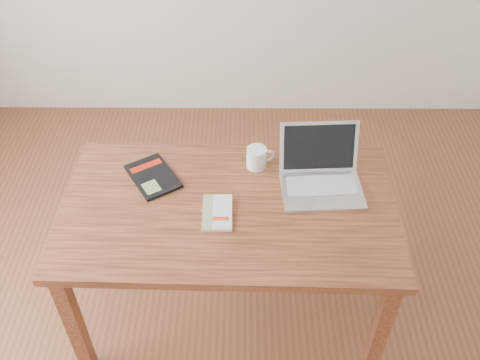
{
  "coord_description": "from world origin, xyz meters",
  "views": [
    {
      "loc": [
        0.13,
        -1.43,
        2.41
      ],
      "look_at": [
        0.12,
        0.26,
        0.85
      ],
      "focal_mm": 40.0,
      "sensor_mm": 36.0,
      "label": 1
    }
  ],
  "objects_px": {
    "desk": "(229,220)",
    "coffee_mug": "(257,157)",
    "white_guidebook": "(217,213)",
    "laptop": "(321,175)",
    "black_guidebook": "(153,176)"
  },
  "relations": [
    {
      "from": "desk",
      "to": "coffee_mug",
      "type": "distance_m",
      "value": 0.33
    },
    {
      "from": "coffee_mug",
      "to": "black_guidebook",
      "type": "bearing_deg",
      "value": 176.33
    },
    {
      "from": "white_guidebook",
      "to": "laptop",
      "type": "bearing_deg",
      "value": 21.86
    },
    {
      "from": "black_guidebook",
      "to": "laptop",
      "type": "xyz_separation_m",
      "value": [
        0.76,
        -0.04,
        0.04
      ]
    },
    {
      "from": "laptop",
      "to": "white_guidebook",
      "type": "bearing_deg",
      "value": -160.13
    },
    {
      "from": "desk",
      "to": "coffee_mug",
      "type": "xyz_separation_m",
      "value": [
        0.13,
        0.27,
        0.14
      ]
    },
    {
      "from": "white_guidebook",
      "to": "laptop",
      "type": "relative_size",
      "value": 0.56
    },
    {
      "from": "black_guidebook",
      "to": "desk",
      "type": "bearing_deg",
      "value": -59.52
    },
    {
      "from": "black_guidebook",
      "to": "laptop",
      "type": "relative_size",
      "value": 0.86
    },
    {
      "from": "desk",
      "to": "white_guidebook",
      "type": "bearing_deg",
      "value": -133.98
    },
    {
      "from": "coffee_mug",
      "to": "desk",
      "type": "bearing_deg",
      "value": -129.31
    },
    {
      "from": "white_guidebook",
      "to": "black_guidebook",
      "type": "xyz_separation_m",
      "value": [
        -0.3,
        0.23,
        -0.0
      ]
    },
    {
      "from": "black_guidebook",
      "to": "coffee_mug",
      "type": "distance_m",
      "value": 0.49
    },
    {
      "from": "white_guidebook",
      "to": "coffee_mug",
      "type": "bearing_deg",
      "value": 59.81
    },
    {
      "from": "black_guidebook",
      "to": "coffee_mug",
      "type": "xyz_separation_m",
      "value": [
        0.48,
        0.08,
        0.05
      ]
    }
  ]
}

